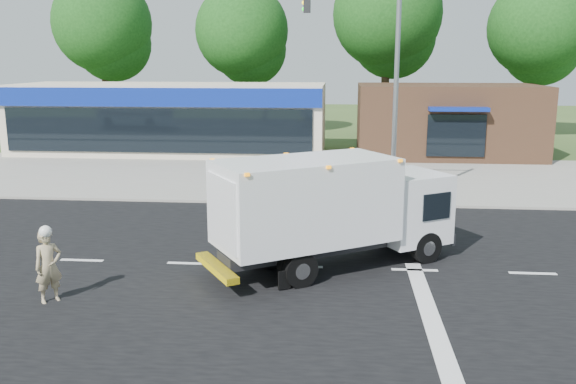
% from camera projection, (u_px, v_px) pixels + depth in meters
% --- Properties ---
extents(ground, '(120.00, 120.00, 0.00)m').
position_uv_depth(ground, '(300.00, 267.00, 16.17)').
color(ground, '#385123').
rests_on(ground, ground).
extents(road_asphalt, '(60.00, 14.00, 0.02)m').
position_uv_depth(road_asphalt, '(300.00, 267.00, 16.17)').
color(road_asphalt, black).
rests_on(road_asphalt, ground).
extents(sidewalk, '(60.00, 2.40, 0.12)m').
position_uv_depth(sidewalk, '(314.00, 197.00, 24.14)').
color(sidewalk, gray).
rests_on(sidewalk, ground).
extents(parking_apron, '(60.00, 9.00, 0.02)m').
position_uv_depth(parking_apron, '(320.00, 172.00, 29.79)').
color(parking_apron, gray).
rests_on(parking_apron, ground).
extents(lane_markings, '(55.20, 7.00, 0.01)m').
position_uv_depth(lane_markings, '(352.00, 287.00, 14.74)').
color(lane_markings, silver).
rests_on(lane_markings, road_asphalt).
extents(ems_box_truck, '(6.77, 5.29, 2.97)m').
position_uv_depth(ems_box_truck, '(330.00, 205.00, 15.80)').
color(ems_box_truck, black).
rests_on(ems_box_truck, ground).
extents(emergency_worker, '(0.72, 0.72, 1.80)m').
position_uv_depth(emergency_worker, '(48.00, 265.00, 13.69)').
color(emergency_worker, tan).
rests_on(emergency_worker, ground).
extents(retail_strip_mall, '(18.00, 6.20, 4.00)m').
position_uv_depth(retail_strip_mall, '(171.00, 118.00, 35.90)').
color(retail_strip_mall, beige).
rests_on(retail_strip_mall, ground).
extents(brown_storefront, '(10.00, 6.70, 4.00)m').
position_uv_depth(brown_storefront, '(447.00, 120.00, 34.59)').
color(brown_storefront, '#382316').
rests_on(brown_storefront, ground).
extents(traffic_signal_pole, '(3.51, 0.25, 8.00)m').
position_uv_depth(traffic_signal_pole, '(379.00, 73.00, 22.31)').
color(traffic_signal_pole, gray).
rests_on(traffic_signal_pole, ground).
extents(background_trees, '(36.77, 7.39, 12.10)m').
position_uv_depth(background_trees, '(316.00, 30.00, 42.08)').
color(background_trees, '#332114').
rests_on(background_trees, ground).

